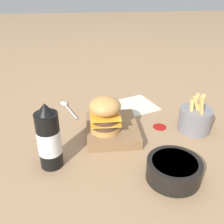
# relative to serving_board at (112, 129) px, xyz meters

# --- Properties ---
(ground_plane) EXTENTS (6.00, 6.00, 0.00)m
(ground_plane) POSITION_rel_serving_board_xyz_m (0.04, -0.02, -0.02)
(ground_plane) COLOR #9E7A56
(serving_board) EXTENTS (0.22, 0.18, 0.04)m
(serving_board) POSITION_rel_serving_board_xyz_m (0.00, 0.00, 0.00)
(serving_board) COLOR olive
(serving_board) RESTS_ON ground_plane
(burger) EXTENTS (0.10, 0.10, 0.12)m
(burger) POSITION_rel_serving_board_xyz_m (-0.03, 0.03, 0.08)
(burger) COLOR tan
(burger) RESTS_ON serving_board
(ketchup_bottle) EXTENTS (0.07, 0.07, 0.21)m
(ketchup_bottle) POSITION_rel_serving_board_xyz_m (-0.15, 0.19, 0.07)
(ketchup_bottle) COLOR black
(ketchup_bottle) RESTS_ON ground_plane
(fries_basket) EXTENTS (0.11, 0.11, 0.15)m
(fries_basket) POSITION_rel_serving_board_xyz_m (-0.01, -0.30, 0.03)
(fries_basket) COLOR slate
(fries_basket) RESTS_ON ground_plane
(side_bowl) EXTENTS (0.15, 0.15, 0.06)m
(side_bowl) POSITION_rel_serving_board_xyz_m (-0.24, -0.15, 0.01)
(side_bowl) COLOR black
(side_bowl) RESTS_ON ground_plane
(spoon) EXTENTS (0.16, 0.08, 0.01)m
(spoon) POSITION_rel_serving_board_xyz_m (0.22, 0.18, -0.01)
(spoon) COLOR silver
(spoon) RESTS_ON ground_plane
(ketchup_puddle) EXTENTS (0.05, 0.05, 0.00)m
(ketchup_puddle) POSITION_rel_serving_board_xyz_m (0.02, -0.18, -0.02)
(ketchup_puddle) COLOR #9E140F
(ketchup_puddle) RESTS_ON ground_plane
(parchment_square) EXTENTS (0.21, 0.21, 0.00)m
(parchment_square) POSITION_rel_serving_board_xyz_m (0.20, -0.12, -0.02)
(parchment_square) COLOR beige
(parchment_square) RESTS_ON ground_plane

